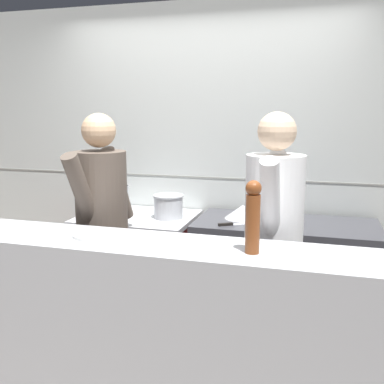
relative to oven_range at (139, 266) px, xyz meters
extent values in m
cube|color=silver|center=(0.49, 0.40, 0.86)|extent=(8.00, 0.06, 2.60)
cube|color=gray|center=(0.49, 0.37, 0.71)|extent=(8.00, 0.00, 0.01)
cube|color=maroon|center=(0.00, 0.00, -0.02)|extent=(0.91, 0.70, 0.83)
cube|color=#B7BABF|center=(0.00, 0.00, 0.41)|extent=(0.92, 0.71, 0.04)
cube|color=#B7BABF|center=(0.00, -0.33, 0.04)|extent=(0.82, 0.03, 0.10)
cube|color=#38383D|center=(1.20, 0.00, 0.01)|extent=(1.35, 0.65, 0.89)
cube|color=black|center=(1.20, -0.30, -0.39)|extent=(1.32, 0.04, 0.10)
cube|color=#B7BABF|center=(0.72, -1.16, 0.08)|extent=(2.84, 0.45, 1.03)
cylinder|color=#B7BABF|center=(-0.23, 0.04, 0.55)|extent=(0.26, 0.26, 0.23)
cylinder|color=#B7BABF|center=(-0.23, 0.04, 0.65)|extent=(0.27, 0.27, 0.01)
cylinder|color=#B7BABF|center=(0.27, -0.01, 0.53)|extent=(0.23, 0.23, 0.19)
cylinder|color=#B7BABF|center=(0.27, -0.01, 0.61)|extent=(0.24, 0.24, 0.01)
cone|color=#B7BABF|center=(0.86, 0.04, 0.51)|extent=(0.28, 0.28, 0.10)
cube|color=#B7BABF|center=(0.92, -0.13, 0.46)|extent=(0.21, 0.15, 0.01)
cube|color=black|center=(0.78, -0.22, 0.47)|extent=(0.11, 0.08, 0.02)
cylinder|color=white|center=(0.21, -1.13, 0.60)|extent=(0.23, 0.23, 0.02)
cylinder|color=brown|center=(1.11, -1.19, 0.74)|extent=(0.07, 0.07, 0.29)
sphere|color=brown|center=(1.11, -1.19, 0.92)|extent=(0.08, 0.08, 0.08)
cube|color=black|center=(0.02, -0.65, -0.04)|extent=(0.31, 0.22, 0.80)
cylinder|color=brown|center=(0.02, -0.65, 0.69)|extent=(0.38, 0.38, 0.66)
sphere|color=#D8AD84|center=(0.02, -0.65, 1.16)|extent=(0.23, 0.23, 0.23)
cylinder|color=brown|center=(0.04, -0.45, 0.77)|extent=(0.14, 0.34, 0.55)
cylinder|color=brown|center=(0.00, -0.86, 0.77)|extent=(0.14, 0.34, 0.55)
cube|color=black|center=(1.17, -0.67, -0.03)|extent=(0.30, 0.20, 0.80)
cylinder|color=white|center=(1.17, -0.67, 0.70)|extent=(0.35, 0.35, 0.66)
sphere|color=beige|center=(1.17, -0.67, 1.17)|extent=(0.23, 0.23, 0.23)
cylinder|color=white|center=(1.17, -0.47, 0.78)|extent=(0.11, 0.33, 0.55)
cylinder|color=white|center=(1.17, -0.88, 0.78)|extent=(0.11, 0.33, 0.55)
camera|label=1|loc=(1.41, -3.32, 1.30)|focal=42.00mm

